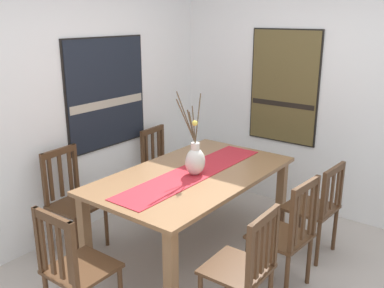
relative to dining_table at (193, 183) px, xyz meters
name	(u,v)px	position (x,y,z in m)	size (l,w,h in m)	color
wall_back	(73,98)	(-0.29, 1.25, 0.67)	(6.40, 0.12, 2.70)	white
wall_side	(330,92)	(1.57, -0.61, 0.67)	(0.12, 6.40, 2.70)	white
dining_table	(193,183)	(0.00, 0.00, 0.00)	(1.90, 1.09, 0.77)	#8E6642
table_runner	(193,173)	(0.00, 0.00, 0.10)	(1.75, 0.36, 0.01)	#B7232D
centerpiece_vase	(195,159)	(-0.02, -0.04, 0.24)	(0.27, 0.20, 0.76)	silver
chair_0	(72,200)	(-0.63, 0.93, -0.19)	(0.45, 0.45, 0.96)	#4C301C
chair_1	(162,165)	(0.64, 0.93, -0.21)	(0.45, 0.45, 0.89)	#4C301C
chair_2	(287,234)	(-0.02, -0.94, -0.19)	(0.45, 0.45, 0.95)	#4C301C
chair_3	(245,267)	(-0.61, -0.91, -0.19)	(0.43, 0.43, 0.91)	#4C301C
chair_4	(74,267)	(-1.32, 0.01, -0.19)	(0.43, 0.43, 0.93)	#4C301C
chair_5	(316,207)	(0.63, -0.92, -0.21)	(0.45, 0.45, 0.88)	#4C301C
painting_on_back_wall	(106,93)	(0.08, 1.18, 0.68)	(1.03, 0.05, 1.14)	black
painting_on_side_wall	(284,87)	(1.51, -0.12, 0.68)	(0.05, 0.81, 1.25)	black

